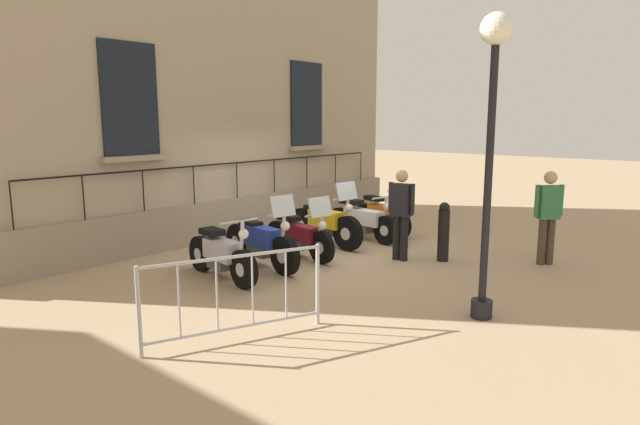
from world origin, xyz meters
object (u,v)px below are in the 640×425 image
(motorcycle_blue, at_px, (261,243))
(pedestrian_walking, at_px, (548,212))
(lamppost, at_px, (491,124))
(motorcycle_maroon, at_px, (300,236))
(crowd_barrier, at_px, (235,294))
(motorcycle_yellow, at_px, (325,224))
(motorcycle_white, at_px, (362,221))
(motorcycle_orange, at_px, (382,216))
(pedestrian_standing, at_px, (401,210))
(bollard, at_px, (444,232))
(motorcycle_silver, at_px, (222,255))

(motorcycle_blue, distance_m, pedestrian_walking, 5.15)
(lamppost, xyz_separation_m, pedestrian_walking, (-0.25, 3.28, -1.59))
(motorcycle_maroon, distance_m, crowd_barrier, 3.95)
(motorcycle_yellow, bearing_deg, motorcycle_white, 74.00)
(motorcycle_yellow, distance_m, pedestrian_walking, 4.27)
(motorcycle_orange, distance_m, pedestrian_standing, 2.45)
(motorcycle_white, xyz_separation_m, pedestrian_walking, (3.72, 0.49, 0.55))
(motorcycle_maroon, height_order, motorcycle_white, motorcycle_maroon)
(motorcycle_yellow, relative_size, motorcycle_orange, 1.11)
(motorcycle_yellow, bearing_deg, pedestrian_standing, -0.42)
(bollard, bearing_deg, motorcycle_blue, -132.67)
(motorcycle_maroon, xyz_separation_m, pedestrian_walking, (3.73, 2.51, 0.54))
(motorcycle_silver, bearing_deg, motorcycle_blue, 93.80)
(motorcycle_blue, distance_m, lamppost, 4.57)
(pedestrian_walking, bearing_deg, motorcycle_maroon, -146.06)
(motorcycle_silver, relative_size, crowd_barrier, 0.93)
(motorcycle_blue, height_order, bollard, motorcycle_blue)
(motorcycle_yellow, relative_size, motorcycle_white, 1.02)
(pedestrian_walking, bearing_deg, lamppost, -85.61)
(motorcycle_maroon, bearing_deg, bollard, 34.79)
(motorcycle_blue, xyz_separation_m, bollard, (2.27, 2.46, 0.12))
(motorcycle_maroon, bearing_deg, lamppost, -10.98)
(motorcycle_white, height_order, motorcycle_orange, motorcycle_orange)
(motorcycle_blue, bearing_deg, lamppost, 2.24)
(pedestrian_walking, bearing_deg, motorcycle_yellow, -160.27)
(motorcycle_silver, relative_size, bollard, 1.75)
(motorcycle_blue, height_order, pedestrian_walking, pedestrian_walking)
(motorcycle_maroon, distance_m, pedestrian_standing, 1.97)
(motorcycle_maroon, height_order, crowd_barrier, motorcycle_maroon)
(motorcycle_silver, distance_m, lamppost, 4.66)
(lamppost, relative_size, crowd_barrier, 1.87)
(motorcycle_white, bearing_deg, motorcycle_orange, 92.28)
(motorcycle_yellow, bearing_deg, motorcycle_silver, -84.97)
(crowd_barrier, height_order, pedestrian_standing, pedestrian_standing)
(motorcycle_silver, height_order, motorcycle_yellow, motorcycle_yellow)
(bollard, bearing_deg, motorcycle_white, 167.41)
(motorcycle_blue, relative_size, motorcycle_yellow, 1.03)
(motorcycle_orange, relative_size, pedestrian_standing, 1.09)
(motorcycle_orange, bearing_deg, bollard, -30.56)
(lamppost, xyz_separation_m, crowd_barrier, (-1.93, -2.60, -1.98))
(motorcycle_yellow, xyz_separation_m, motorcycle_white, (0.27, 0.94, -0.03))
(bollard, distance_m, pedestrian_standing, 0.88)
(motorcycle_silver, height_order, motorcycle_orange, motorcycle_orange)
(motorcycle_white, relative_size, pedestrian_walking, 1.18)
(lamppost, height_order, pedestrian_walking, lamppost)
(bollard, xyz_separation_m, pedestrian_walking, (1.53, 0.98, 0.40))
(motorcycle_yellow, distance_m, motorcycle_white, 0.98)
(motorcycle_maroon, distance_m, motorcycle_orange, 2.84)
(motorcycle_yellow, height_order, lamppost, lamppost)
(motorcycle_silver, height_order, bollard, bollard)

